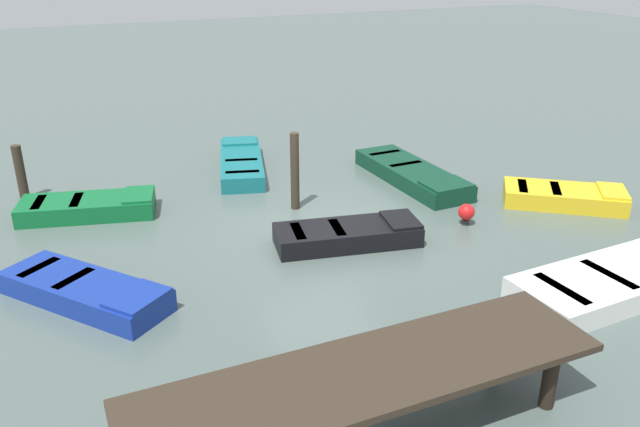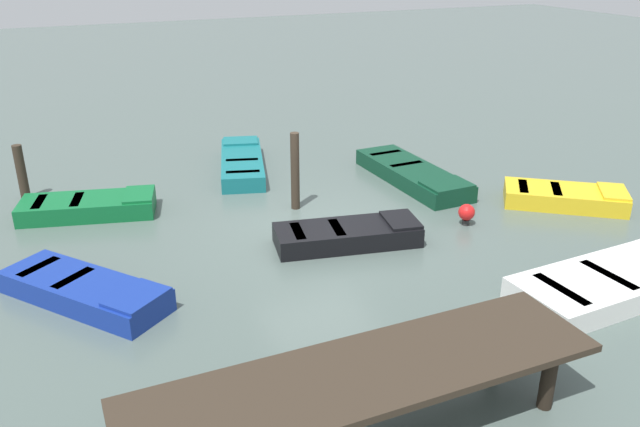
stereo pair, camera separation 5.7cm
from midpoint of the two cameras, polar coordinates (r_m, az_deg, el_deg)
name	(u,v)px [view 2 (the right image)]	position (r m, az deg, el deg)	size (l,w,h in m)	color
ground_plane	(320,228)	(14.04, 0.12, -1.31)	(80.00, 80.00, 0.00)	#4C5B56
dock_segment	(367,378)	(8.19, 4.37, -14.24)	(6.07, 1.56, 0.95)	#33281E
rowboat_green	(89,206)	(15.54, -19.54, 0.63)	(3.12, 1.82, 0.46)	#0F602D
rowboat_dark_green	(413,174)	(16.83, 8.25, 3.45)	(1.32, 3.87, 0.46)	#0C3823
rowboat_yellow	(565,197)	(16.25, 20.86, 1.40)	(2.88, 2.58, 0.46)	gold
rowboat_white	(621,279)	(12.74, 25.06, -5.27)	(4.15, 1.71, 0.46)	silver
rowboat_black	(348,234)	(13.27, 2.63, -1.83)	(3.09, 1.61, 0.46)	black
rowboat_teal	(242,163)	(17.66, -6.78, 4.46)	(2.00, 3.67, 0.46)	#14666B
rowboat_blue	(85,290)	(11.90, -19.81, -6.39)	(2.77, 3.14, 0.46)	navy
mooring_piling_mid_right	(295,171)	(14.78, -2.10, 3.73)	(0.20, 0.20, 1.81)	#33281E
mooring_piling_far_right	(21,172)	(16.99, -24.70, 3.32)	(0.22, 0.22, 1.34)	#33281E
marker_buoy	(467,213)	(14.47, 12.87, 0.06)	(0.36, 0.36, 0.48)	#262626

